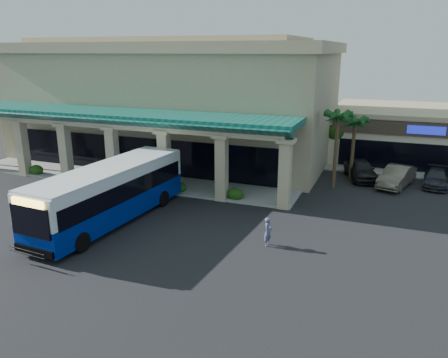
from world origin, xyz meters
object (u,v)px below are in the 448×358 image
at_px(transit_bus, 111,194).
at_px(car_white, 397,176).
at_px(pedestrian, 268,232).
at_px(car_red, 436,178).
at_px(car_silver, 361,169).

bearing_deg(transit_bus, car_white, 44.86).
height_order(transit_bus, pedestrian, transit_bus).
xyz_separation_m(car_white, car_red, (2.90, 1.24, -0.16)).
relative_size(transit_bus, pedestrian, 7.86).
height_order(pedestrian, car_silver, car_silver).
relative_size(car_silver, car_red, 1.09).
distance_m(transit_bus, car_silver, 20.51).
bearing_deg(transit_bus, car_silver, 52.39).
distance_m(pedestrian, car_silver, 15.63).
height_order(transit_bus, car_silver, transit_bus).
relative_size(pedestrian, car_white, 0.33).
distance_m(transit_bus, car_white, 21.69).
relative_size(transit_bus, car_white, 2.59).
relative_size(pedestrian, car_silver, 0.33).
bearing_deg(car_silver, car_red, -18.06).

